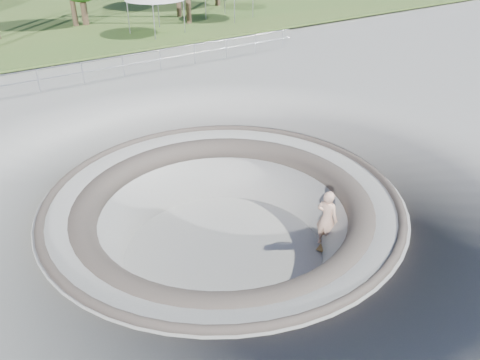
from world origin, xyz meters
The scene contains 6 objects.
ground centered at (0.00, 0.00, 0.00)m, with size 180.00×180.00×0.00m, color #989893.
skate_bowl centered at (0.00, 0.00, -1.83)m, with size 14.00×14.00×4.10m.
distant_hills centered at (3.78, 57.17, -7.02)m, with size 103.20×45.00×28.60m.
safety_railing centered at (0.00, 12.00, 0.69)m, with size 25.00×0.06×1.03m.
skateboard centered at (2.63, -1.67, -1.84)m, with size 0.78×0.48×0.08m.
skater centered at (2.63, -1.67, -0.87)m, with size 0.70×0.46×1.91m, color #E1AF92.
Camera 1 is at (-6.16, -9.73, 7.10)m, focal length 35.00 mm.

